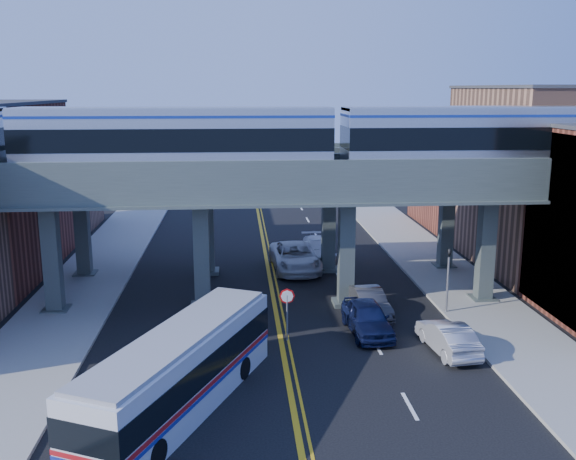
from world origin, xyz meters
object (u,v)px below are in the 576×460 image
object	(u,v)px
transit_bus	(180,372)
car_lane_a	(367,318)
car_lane_c	(295,257)
stop_sign	(287,306)
car_lane_d	(318,249)
car_lane_b	(369,302)
car_parked_curb	(448,337)
traffic_signal	(448,273)
transit_train	(176,139)

from	to	relation	value
transit_bus	car_lane_a	world-z (taller)	transit_bus
car_lane_c	car_lane_a	bearing A→B (deg)	-80.96
stop_sign	car_lane_d	size ratio (longest dim) A/B	0.50
stop_sign	car_lane_d	bearing A→B (deg)	77.16
car_lane_b	car_lane_c	size ratio (longest dim) A/B	0.68
transit_bus	car_parked_curb	xyz separation A→B (m)	(11.89, 4.52, -0.80)
transit_bus	car_lane_d	bearing A→B (deg)	4.31
stop_sign	car_lane_b	distance (m)	5.81
car_lane_c	traffic_signal	bearing A→B (deg)	-54.88
traffic_signal	car_parked_curb	distance (m)	5.45
transit_train	transit_bus	size ratio (longest dim) A/B	4.41
stop_sign	car_lane_a	world-z (taller)	stop_sign
stop_sign	car_lane_a	xyz separation A→B (m)	(4.06, 0.61, -0.95)
transit_train	car_lane_a	size ratio (longest dim) A/B	10.61
stop_sign	traffic_signal	world-z (taller)	traffic_signal
car_lane_a	car_parked_curb	distance (m)	4.16
transit_train	traffic_signal	size ratio (longest dim) A/B	12.34
stop_sign	transit_train	bearing A→B (deg)	137.57
car_lane_b	transit_bus	bearing A→B (deg)	-139.17
transit_train	car_lane_b	size ratio (longest dim) A/B	11.69
stop_sign	car_lane_d	distance (m)	15.34
transit_bus	car_lane_c	xyz separation A→B (m)	(6.07, 18.85, -0.63)
stop_sign	car_lane_b	size ratio (longest dim) A/B	0.61
car_lane_d	transit_train	bearing A→B (deg)	-132.69
transit_bus	car_lane_c	world-z (taller)	transit_bus
traffic_signal	car_lane_a	world-z (taller)	traffic_signal
traffic_signal	car_lane_d	distance (m)	13.22
car_lane_a	car_lane_d	xyz separation A→B (m)	(-0.66, 14.31, -0.04)
car_lane_c	car_parked_curb	size ratio (longest dim) A/B	1.47
transit_train	car_lane_b	distance (m)	13.49
stop_sign	transit_bus	bearing A→B (deg)	-125.12
traffic_signal	car_lane_c	world-z (taller)	traffic_signal
transit_bus	car_lane_b	bearing A→B (deg)	-18.86
transit_train	car_lane_c	size ratio (longest dim) A/B	7.92
transit_train	stop_sign	distance (m)	10.65
stop_sign	car_lane_a	distance (m)	4.21
transit_bus	traffic_signal	bearing A→B (deg)	-30.09
car_lane_b	car_parked_curb	xyz separation A→B (m)	(2.62, -5.22, 0.01)
car_lane_a	car_lane_b	world-z (taller)	car_lane_a
car_parked_curb	car_lane_c	bearing A→B (deg)	-73.94
transit_bus	car_parked_curb	world-z (taller)	transit_bus
traffic_signal	car_lane_a	xyz separation A→B (m)	(-4.84, -2.39, -1.49)
traffic_signal	car_lane_d	size ratio (longest dim) A/B	0.77
car_lane_d	car_lane_a	bearing A→B (deg)	-88.26
transit_train	car_lane_c	distance (m)	13.23
stop_sign	car_parked_curb	bearing A→B (deg)	-15.10
car_lane_a	car_parked_curb	bearing A→B (deg)	-41.88
traffic_signal	transit_bus	distance (m)	16.50
transit_train	car_lane_a	bearing A→B (deg)	-24.75
transit_bus	car_lane_b	world-z (taller)	transit_bus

